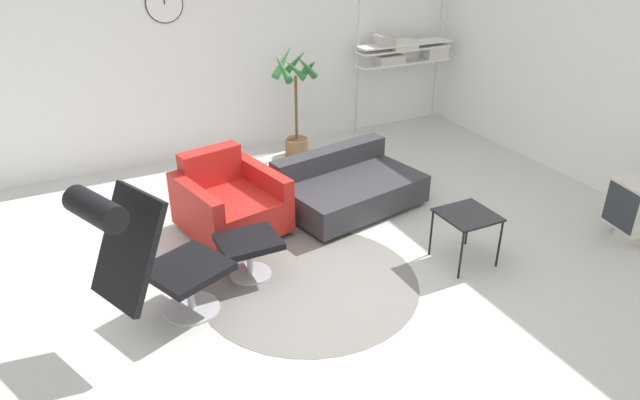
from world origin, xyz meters
The scene contains 12 objects.
ground_plane centered at (0.00, 0.00, 0.00)m, with size 12.00×12.00×0.00m, color silver.
wall_back centered at (0.00, 3.11, 1.40)m, with size 12.00×0.09×2.80m.
wall_right centered at (3.58, 0.00, 1.40)m, with size 0.06×12.00×2.80m.
round_rug centered at (-0.18, -0.15, 0.00)m, with size 1.87×1.87×0.01m.
lounge_chair centered at (-1.48, -0.19, 0.71)m, with size 1.12×0.86×1.25m.
ottoman centered at (-0.59, 0.20, 0.28)m, with size 0.51×0.44×0.36m.
armchair_red centered at (-0.49, 1.02, 0.28)m, with size 1.04×1.07×0.76m.
couch_low centered at (0.80, 0.96, 0.21)m, with size 1.59×1.18×0.56m.
side_table centered at (1.22, -0.44, 0.43)m, with size 0.46×0.46×0.48m.
crt_television centered at (2.97, -0.84, 0.32)m, with size 0.49×0.51×0.58m.
potted_plant centered at (0.90, 2.51, 0.67)m, with size 0.57×0.58×1.40m.
shelf_unit centered at (2.70, 2.78, 1.13)m, with size 1.39×0.28×1.96m.
Camera 1 is at (-1.89, -3.80, 2.85)m, focal length 32.00 mm.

